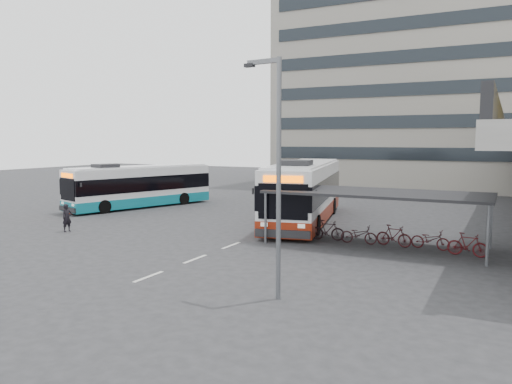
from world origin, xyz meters
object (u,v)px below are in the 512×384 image
at_px(bus_main, 305,192).
at_px(bus_teal, 140,187).
at_px(pedestrian, 67,218).
at_px(lamp_post, 276,164).

distance_m(bus_main, bus_teal, 13.16).
distance_m(pedestrian, lamp_post, 15.98).
xyz_separation_m(pedestrian, lamp_post, (14.71, -5.21, 3.45)).
xyz_separation_m(bus_main, pedestrian, (-10.16, -8.86, -1.03)).
relative_size(bus_main, bus_teal, 1.18).
height_order(bus_main, bus_teal, bus_main).
relative_size(bus_teal, lamp_post, 1.52).
distance_m(bus_teal, lamp_post, 23.19).
bearing_deg(lamp_post, bus_teal, 146.21).
bearing_deg(lamp_post, bus_main, 113.96).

